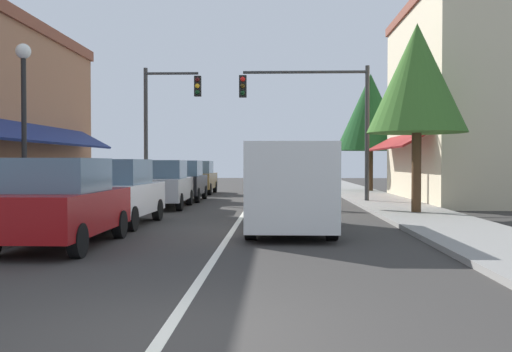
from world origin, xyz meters
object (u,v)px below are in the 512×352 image
at_px(tree_right_far, 371,112).
at_px(traffic_signal_left_corner, 163,114).
at_px(parked_car_nearest_left, 61,203).
at_px(parked_car_third_left, 163,184).
at_px(tree_right_near, 417,79).
at_px(parked_car_second_left, 116,193).
at_px(parked_car_far_left, 183,181).
at_px(street_lamp_left_near, 24,105).
at_px(van_in_lane, 290,185).
at_px(traffic_signal_mast_arm, 322,109).
at_px(parked_car_distant_left, 198,177).

bearing_deg(tree_right_far, traffic_signal_left_corner, -147.11).
distance_m(parked_car_nearest_left, parked_car_third_left, 9.95).
relative_size(parked_car_nearest_left, tree_right_near, 0.68).
distance_m(parked_car_second_left, tree_right_near, 9.87).
xyz_separation_m(parked_car_far_left, street_lamp_left_near, (-1.88, -11.79, 2.18)).
bearing_deg(traffic_signal_left_corner, van_in_lane, -65.14).
relative_size(parked_car_nearest_left, parked_car_second_left, 0.99).
bearing_deg(parked_car_second_left, parked_car_far_left, 90.64).
bearing_deg(street_lamp_left_near, traffic_signal_mast_arm, 52.93).
height_order(traffic_signal_mast_arm, tree_right_far, tree_right_far).
height_order(van_in_lane, traffic_signal_left_corner, traffic_signal_left_corner).
bearing_deg(street_lamp_left_near, tree_right_near, 25.10).
distance_m(parked_car_far_left, tree_right_near, 11.52).
relative_size(parked_car_second_left, traffic_signal_left_corner, 0.70).
bearing_deg(parked_car_nearest_left, parked_car_distant_left, 90.23).
distance_m(parked_car_nearest_left, traffic_signal_left_corner, 14.80).
height_order(parked_car_distant_left, tree_right_far, tree_right_far).
bearing_deg(traffic_signal_left_corner, parked_car_second_left, -85.66).
xyz_separation_m(parked_car_second_left, van_in_lane, (4.61, -1.20, 0.27)).
relative_size(parked_car_nearest_left, traffic_signal_mast_arm, 0.72).
xyz_separation_m(parked_car_third_left, traffic_signal_left_corner, (-0.89, 4.52, 2.97)).
bearing_deg(van_in_lane, parked_car_distant_left, 104.99).
relative_size(parked_car_second_left, parked_car_distant_left, 1.01).
relative_size(parked_car_far_left, tree_right_near, 0.68).
xyz_separation_m(traffic_signal_left_corner, street_lamp_left_near, (-0.93, -12.21, -0.79)).
xyz_separation_m(parked_car_far_left, traffic_signal_left_corner, (-0.95, 0.42, 2.97)).
relative_size(parked_car_second_left, parked_car_third_left, 1.00).
xyz_separation_m(traffic_signal_mast_arm, traffic_signal_left_corner, (-6.94, 1.79, -0.04)).
relative_size(traffic_signal_left_corner, tree_right_far, 0.90).
distance_m(tree_right_near, tree_right_far, 13.99).
height_order(parked_car_second_left, parked_car_distant_left, same).
height_order(parked_car_nearest_left, street_lamp_left_near, street_lamp_left_near).
bearing_deg(parked_car_nearest_left, tree_right_far, 66.09).
height_order(parked_car_third_left, van_in_lane, van_in_lane).
height_order(parked_car_far_left, traffic_signal_mast_arm, traffic_signal_mast_arm).
bearing_deg(van_in_lane, street_lamp_left_near, -175.23).
bearing_deg(tree_right_far, street_lamp_left_near, -120.71).
distance_m(parked_car_third_left, tree_right_near, 9.69).
relative_size(street_lamp_left_near, tree_right_far, 0.68).
distance_m(parked_car_second_left, street_lamp_left_near, 3.29).
height_order(tree_right_near, tree_right_far, tree_right_far).
height_order(traffic_signal_left_corner, tree_right_near, tree_right_near).
distance_m(parked_car_far_left, van_in_lane, 12.10).
distance_m(parked_car_far_left, tree_right_far, 12.23).
distance_m(parked_car_third_left, parked_car_far_left, 4.10).
distance_m(street_lamp_left_near, tree_right_far, 21.97).
distance_m(parked_car_nearest_left, street_lamp_left_near, 3.59).
bearing_deg(traffic_signal_mast_arm, parked_car_far_left, 167.10).
xyz_separation_m(parked_car_nearest_left, street_lamp_left_near, (-1.74, 2.26, 2.18)).
relative_size(traffic_signal_mast_arm, tree_right_near, 0.93).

